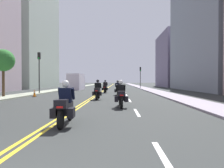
{
  "coord_description": "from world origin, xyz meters",
  "views": [
    {
      "loc": [
        2.38,
        -1.85,
        1.55
      ],
      "look_at": [
        1.71,
        19.64,
        1.22
      ],
      "focal_mm": 32.19,
      "sensor_mm": 36.0,
      "label": 1
    }
  ],
  "objects_px": {
    "traffic_cone_0": "(34,93)",
    "motorcycle_1": "(121,96)",
    "motorcycle_2": "(98,91)",
    "motorcycle_3": "(118,89)",
    "street_tree_0": "(3,61)",
    "motorcycle_0": "(65,106)",
    "traffic_light_far": "(140,74)",
    "parked_truck": "(77,82)",
    "traffic_light_near": "(39,66)",
    "motorcycle_4": "(105,88)"
  },
  "relations": [
    {
      "from": "traffic_light_far",
      "to": "street_tree_0",
      "type": "bearing_deg",
      "value": -122.98
    },
    {
      "from": "motorcycle_2",
      "to": "street_tree_0",
      "type": "xyz_separation_m",
      "value": [
        -8.95,
        1.53,
        2.76
      ]
    },
    {
      "from": "street_tree_0",
      "to": "parked_truck",
      "type": "bearing_deg",
      "value": 80.11
    },
    {
      "from": "motorcycle_1",
      "to": "motorcycle_2",
      "type": "bearing_deg",
      "value": 108.11
    },
    {
      "from": "motorcycle_2",
      "to": "motorcycle_4",
      "type": "bearing_deg",
      "value": 90.68
    },
    {
      "from": "traffic_light_far",
      "to": "motorcycle_3",
      "type": "bearing_deg",
      "value": -103.06
    },
    {
      "from": "traffic_light_near",
      "to": "street_tree_0",
      "type": "height_order",
      "value": "traffic_light_near"
    },
    {
      "from": "motorcycle_1",
      "to": "motorcycle_2",
      "type": "height_order",
      "value": "motorcycle_2"
    },
    {
      "from": "traffic_light_far",
      "to": "motorcycle_1",
      "type": "bearing_deg",
      "value": -98.42
    },
    {
      "from": "motorcycle_2",
      "to": "street_tree_0",
      "type": "height_order",
      "value": "street_tree_0"
    },
    {
      "from": "traffic_light_near",
      "to": "traffic_light_far",
      "type": "xyz_separation_m",
      "value": [
        13.96,
        18.42,
        -0.3
      ]
    },
    {
      "from": "motorcycle_0",
      "to": "traffic_light_near",
      "type": "relative_size",
      "value": 0.43
    },
    {
      "from": "motorcycle_2",
      "to": "motorcycle_4",
      "type": "height_order",
      "value": "motorcycle_4"
    },
    {
      "from": "motorcycle_1",
      "to": "parked_truck",
      "type": "distance_m",
      "value": 25.61
    },
    {
      "from": "motorcycle_2",
      "to": "traffic_light_near",
      "type": "height_order",
      "value": "traffic_light_near"
    },
    {
      "from": "traffic_light_far",
      "to": "traffic_cone_0",
      "type": "bearing_deg",
      "value": -119.55
    },
    {
      "from": "motorcycle_1",
      "to": "traffic_light_near",
      "type": "bearing_deg",
      "value": 126.59
    },
    {
      "from": "motorcycle_2",
      "to": "street_tree_0",
      "type": "distance_m",
      "value": 9.49
    },
    {
      "from": "street_tree_0",
      "to": "motorcycle_2",
      "type": "bearing_deg",
      "value": -9.68
    },
    {
      "from": "motorcycle_4",
      "to": "traffic_light_near",
      "type": "relative_size",
      "value": 0.46
    },
    {
      "from": "motorcycle_2",
      "to": "motorcycle_4",
      "type": "relative_size",
      "value": 1.04
    },
    {
      "from": "motorcycle_3",
      "to": "traffic_light_far",
      "type": "xyz_separation_m",
      "value": [
        4.66,
        20.06,
        2.4
      ]
    },
    {
      "from": "traffic_light_far",
      "to": "motorcycle_4",
      "type": "bearing_deg",
      "value": -111.7
    },
    {
      "from": "motorcycle_0",
      "to": "street_tree_0",
      "type": "height_order",
      "value": "street_tree_0"
    },
    {
      "from": "motorcycle_3",
      "to": "parked_truck",
      "type": "bearing_deg",
      "value": 114.52
    },
    {
      "from": "motorcycle_2",
      "to": "motorcycle_3",
      "type": "relative_size",
      "value": 1.07
    },
    {
      "from": "motorcycle_2",
      "to": "motorcycle_3",
      "type": "bearing_deg",
      "value": 72.38
    },
    {
      "from": "motorcycle_0",
      "to": "street_tree_0",
      "type": "distance_m",
      "value": 14.66
    },
    {
      "from": "street_tree_0",
      "to": "parked_truck",
      "type": "relative_size",
      "value": 0.69
    },
    {
      "from": "parked_truck",
      "to": "motorcycle_3",
      "type": "bearing_deg",
      "value": -62.51
    },
    {
      "from": "motorcycle_3",
      "to": "motorcycle_2",
      "type": "bearing_deg",
      "value": -111.49
    },
    {
      "from": "traffic_light_far",
      "to": "parked_truck",
      "type": "height_order",
      "value": "traffic_light_far"
    },
    {
      "from": "traffic_light_near",
      "to": "traffic_light_far",
      "type": "relative_size",
      "value": 1.11
    },
    {
      "from": "motorcycle_3",
      "to": "street_tree_0",
      "type": "height_order",
      "value": "street_tree_0"
    },
    {
      "from": "motorcycle_0",
      "to": "motorcycle_1",
      "type": "relative_size",
      "value": 0.94
    },
    {
      "from": "motorcycle_2",
      "to": "traffic_cone_0",
      "type": "bearing_deg",
      "value": 159.48
    },
    {
      "from": "traffic_light_far",
      "to": "street_tree_0",
      "type": "relative_size",
      "value": 0.99
    },
    {
      "from": "motorcycle_1",
      "to": "traffic_cone_0",
      "type": "relative_size",
      "value": 3.24
    },
    {
      "from": "motorcycle_1",
      "to": "street_tree_0",
      "type": "distance_m",
      "value": 12.94
    },
    {
      "from": "traffic_cone_0",
      "to": "traffic_light_near",
      "type": "bearing_deg",
      "value": 105.86
    },
    {
      "from": "motorcycle_1",
      "to": "motorcycle_3",
      "type": "relative_size",
      "value": 1.04
    },
    {
      "from": "motorcycle_0",
      "to": "traffic_cone_0",
      "type": "distance_m",
      "value": 13.9
    },
    {
      "from": "motorcycle_3",
      "to": "traffic_light_far",
      "type": "distance_m",
      "value": 20.74
    },
    {
      "from": "motorcycle_0",
      "to": "street_tree_0",
      "type": "bearing_deg",
      "value": 125.57
    },
    {
      "from": "motorcycle_4",
      "to": "traffic_light_near",
      "type": "bearing_deg",
      "value": -158.74
    },
    {
      "from": "traffic_cone_0",
      "to": "motorcycle_1",
      "type": "bearing_deg",
      "value": -41.96
    },
    {
      "from": "motorcycle_0",
      "to": "parked_truck",
      "type": "xyz_separation_m",
      "value": [
        -5.7,
        29.29,
        0.62
      ]
    },
    {
      "from": "motorcycle_1",
      "to": "traffic_cone_0",
      "type": "height_order",
      "value": "motorcycle_1"
    },
    {
      "from": "parked_truck",
      "to": "traffic_cone_0",
      "type": "bearing_deg",
      "value": -92.11
    },
    {
      "from": "traffic_cone_0",
      "to": "traffic_light_far",
      "type": "bearing_deg",
      "value": 60.45
    }
  ]
}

